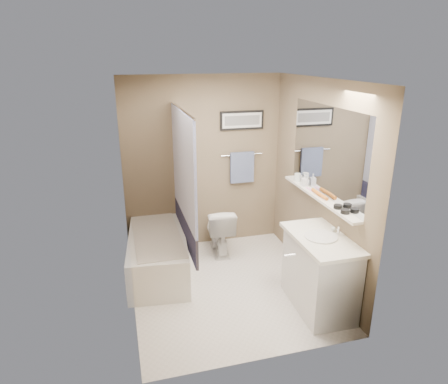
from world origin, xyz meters
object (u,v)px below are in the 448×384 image
object	(u,v)px
candle_bowl_far	(338,207)
hair_brush_front	(322,196)
glass_jar	(298,177)
soap_bottle	(305,180)
vanity	(319,274)
toilet	(219,230)
bathtub	(158,254)
candle_bowl_near	(345,211)
hair_brush_back	(317,192)

from	to	relation	value
candle_bowl_far	hair_brush_front	size ratio (longest dim) A/B	0.41
glass_jar	soap_bottle	world-z (taller)	soap_bottle
vanity	toilet	bearing A→B (deg)	117.03
bathtub	vanity	bearing A→B (deg)	-31.42
bathtub	candle_bowl_far	distance (m)	2.30
bathtub	soap_bottle	world-z (taller)	soap_bottle
candle_bowl_near	hair_brush_back	world-z (taller)	hair_brush_back
hair_brush_back	soap_bottle	distance (m)	0.33
toilet	vanity	world-z (taller)	vanity
bathtub	glass_jar	world-z (taller)	glass_jar
toilet	vanity	distance (m)	1.70
glass_jar	candle_bowl_near	bearing A→B (deg)	-90.00
vanity	glass_jar	bearing A→B (deg)	82.08
soap_bottle	glass_jar	bearing A→B (deg)	90.00
vanity	candle_bowl_near	xyz separation A→B (m)	(0.19, -0.07, 0.73)
bathtub	hair_brush_back	bearing A→B (deg)	-15.31
vanity	hair_brush_back	world-z (taller)	hair_brush_back
vanity	hair_brush_back	xyz separation A→B (m)	(0.19, 0.53, 0.74)
vanity	hair_brush_front	size ratio (longest dim) A/B	4.09
candle_bowl_far	candle_bowl_near	bearing A→B (deg)	-90.00
candle_bowl_near	soap_bottle	xyz separation A→B (m)	(0.00, 0.92, 0.05)
candle_bowl_far	hair_brush_front	distance (m)	0.34
glass_jar	hair_brush_front	bearing A→B (deg)	-90.00
vanity	hair_brush_front	xyz separation A→B (m)	(0.19, 0.41, 0.74)
toilet	vanity	bearing A→B (deg)	119.32
toilet	candle_bowl_near	distance (m)	2.01
toilet	glass_jar	world-z (taller)	glass_jar
candle_bowl_far	hair_brush_front	bearing A→B (deg)	90.00
hair_brush_back	glass_jar	bearing A→B (deg)	90.00
glass_jar	toilet	bearing A→B (deg)	151.36
toilet	soap_bottle	world-z (taller)	soap_bottle
hair_brush_back	candle_bowl_far	bearing A→B (deg)	-90.00
vanity	glass_jar	size ratio (longest dim) A/B	9.00
toilet	hair_brush_front	bearing A→B (deg)	132.93
vanity	candle_bowl_near	size ratio (longest dim) A/B	10.00
soap_bottle	hair_brush_front	bearing A→B (deg)	-90.00
bathtub	hair_brush_front	world-z (taller)	hair_brush_front
candle_bowl_near	hair_brush_front	xyz separation A→B (m)	(0.00, 0.48, 0.00)
bathtub	toilet	xyz separation A→B (m)	(0.89, 0.32, 0.08)
vanity	candle_bowl_far	size ratio (longest dim) A/B	10.00
toilet	hair_brush_front	world-z (taller)	hair_brush_front
vanity	hair_brush_front	bearing A→B (deg)	67.71
soap_bottle	toilet	bearing A→B (deg)	142.56
candle_bowl_near	glass_jar	distance (m)	1.12
toilet	glass_jar	bearing A→B (deg)	155.75
candle_bowl_near	soap_bottle	size ratio (longest dim) A/B	0.63
toilet	candle_bowl_near	size ratio (longest dim) A/B	7.39
hair_brush_back	soap_bottle	bearing A→B (deg)	90.00
candle_bowl_far	glass_jar	world-z (taller)	glass_jar
candle_bowl_far	glass_jar	xyz separation A→B (m)	(0.00, 0.98, 0.03)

